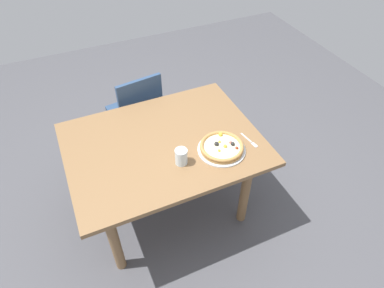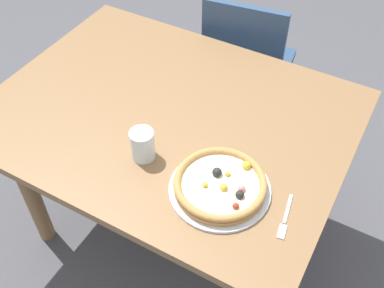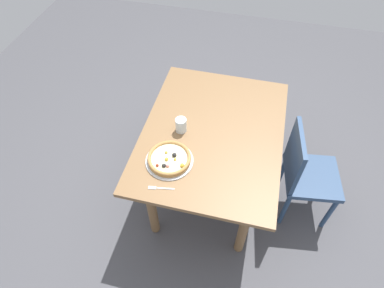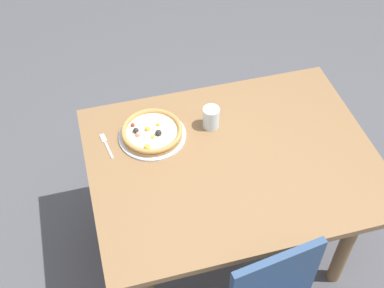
% 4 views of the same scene
% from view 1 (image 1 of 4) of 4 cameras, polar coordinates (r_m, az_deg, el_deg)
% --- Properties ---
extents(ground_plane, '(6.00, 6.00, 0.00)m').
position_cam_1_polar(ground_plane, '(2.84, -4.00, -10.52)').
color(ground_plane, '#4C4C51').
extents(dining_table, '(1.30, 0.99, 0.74)m').
position_cam_1_polar(dining_table, '(2.36, -4.74, -1.57)').
color(dining_table, olive).
rests_on(dining_table, ground).
extents(chair_near, '(0.45, 0.45, 0.87)m').
position_cam_1_polar(chair_near, '(2.98, -9.25, 5.34)').
color(chair_near, navy).
rests_on(chair_near, ground).
extents(plate, '(0.32, 0.32, 0.01)m').
position_cam_1_polar(plate, '(2.23, 5.02, -0.96)').
color(plate, silver).
rests_on(plate, dining_table).
extents(pizza, '(0.29, 0.29, 0.05)m').
position_cam_1_polar(pizza, '(2.21, 5.07, -0.47)').
color(pizza, '#B78447').
rests_on(pizza, plate).
extents(fork, '(0.04, 0.17, 0.00)m').
position_cam_1_polar(fork, '(2.32, 9.85, 0.47)').
color(fork, silver).
rests_on(fork, dining_table).
extents(drinking_glass, '(0.08, 0.08, 0.11)m').
position_cam_1_polar(drinking_glass, '(2.11, -1.83, -2.14)').
color(drinking_glass, silver).
rests_on(drinking_glass, dining_table).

